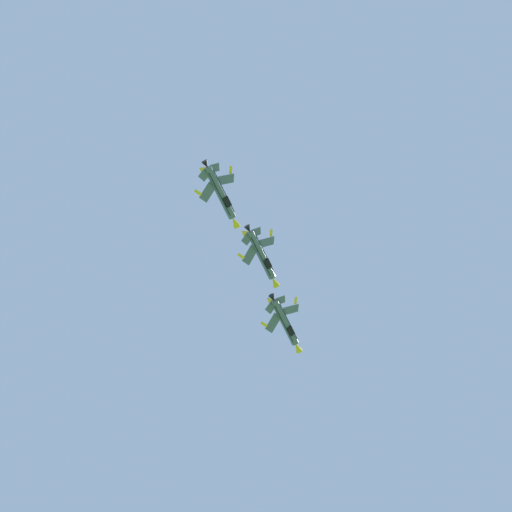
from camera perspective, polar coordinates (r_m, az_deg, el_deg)
name	(u,v)px	position (r m, az deg, el deg)	size (l,w,h in m)	color
fighter_jet_lead	(285,323)	(155.22, 2.46, -5.62)	(13.00, 11.78, 5.59)	#4C5666
fighter_jet_left_wing	(262,256)	(151.03, 0.49, -0.01)	(13.00, 11.54, 6.53)	#4C5666
fighter_jet_right_wing	(221,194)	(143.85, -2.95, 5.18)	(13.00, 11.50, 6.66)	#4C5666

